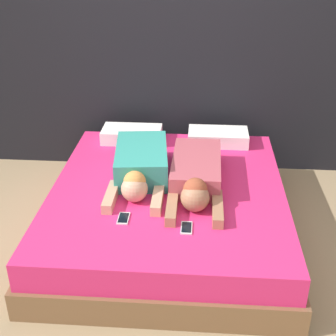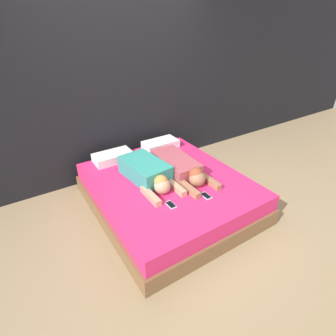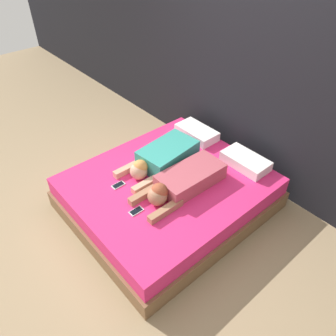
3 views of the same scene
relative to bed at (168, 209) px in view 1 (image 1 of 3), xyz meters
The scene contains 9 objects.
ground_plane 0.20m from the bed, ahead, with size 12.00×12.00×0.00m, color #9E8460.
wall_back 1.59m from the bed, 90.00° to the left, with size 12.00×0.06×2.60m.
bed is the anchor object (origin of this frame).
pillow_head_left 0.92m from the bed, 115.47° to the left, with size 0.52×0.28×0.11m.
pillow_head_right 0.92m from the bed, 64.53° to the left, with size 0.52×0.28×0.11m.
person_left 0.39m from the bed, 154.31° to the left, with size 0.45×0.94×0.22m.
person_right 0.36m from the bed, ahead, with size 0.37×1.02×0.22m.
cell_phone_left 0.56m from the bed, 119.59° to the right, with size 0.07×0.14×0.01m.
cell_phone_right 0.59m from the bed, 73.61° to the right, with size 0.07×0.14×0.01m.
Camera 1 is at (0.22, -2.98, 2.10)m, focal length 50.00 mm.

